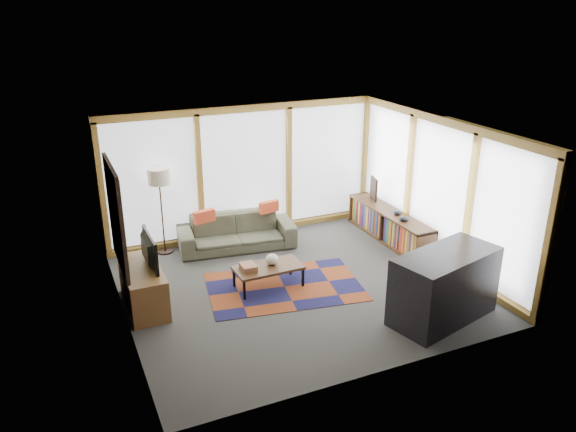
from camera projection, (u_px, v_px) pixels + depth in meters
name	position (u px, v px, depth m)	size (l,w,h in m)	color
ground	(298.00, 286.00, 9.27)	(5.50, 5.50, 0.00)	#31312E
room_envelope	(311.00, 184.00, 9.38)	(5.52, 5.02, 2.62)	#3C302B
rug	(284.00, 287.00, 9.24)	(2.48, 1.60, 0.01)	maroon
sofa	(236.00, 232.00, 10.61)	(2.17, 0.85, 0.63)	#3A3A2B
pillow_left	(204.00, 216.00, 10.18)	(0.40, 0.12, 0.22)	#C54121
pillow_right	(269.00, 207.00, 10.67)	(0.39, 0.12, 0.21)	#C54121
floor_lamp	(162.00, 211.00, 10.22)	(0.41, 0.41, 1.63)	#2F2218
coffee_table	(268.00, 277.00, 9.18)	(1.11, 0.55, 0.37)	#33200E
book_stack	(248.00, 267.00, 8.99)	(0.23, 0.28, 0.09)	brown
vase	(272.00, 259.00, 9.15)	(0.21, 0.21, 0.18)	beige
bookshelf	(389.00, 226.00, 10.94)	(0.44, 2.40, 0.60)	#33200E
bowl_a	(404.00, 219.00, 10.35)	(0.18, 0.18, 0.09)	black
bowl_b	(398.00, 213.00, 10.66)	(0.16, 0.16, 0.08)	black
shelf_picture	(374.00, 189.00, 11.40)	(0.04, 0.35, 0.46)	black
tv_console	(143.00, 287.00, 8.55)	(0.54, 1.30, 0.65)	brown
television	(144.00, 251.00, 8.41)	(0.88, 0.12, 0.51)	black
bar_counter	(444.00, 286.00, 8.17)	(1.65, 0.77, 1.04)	black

